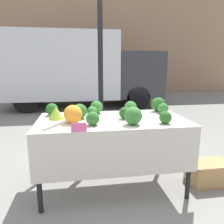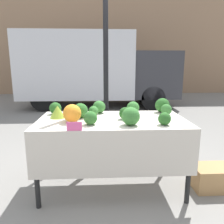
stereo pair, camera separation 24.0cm
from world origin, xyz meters
The scene contains 20 objects.
ground_plane centered at (0.00, 0.00, 0.00)m, with size 40.00×40.00×0.00m, color gray.
building_facade centered at (0.00, 8.90, 3.48)m, with size 16.00×0.60×6.96m.
tent_pole centered at (-0.05, 0.72, 1.38)m, with size 0.07×0.07×2.75m.
parked_truck centered at (-0.34, 5.23, 1.28)m, with size 5.11×2.10×2.40m.
market_table centered at (0.00, -0.06, 0.71)m, with size 1.63×0.87×0.81m.
orange_cauliflower centered at (-0.42, -0.11, 0.90)m, with size 0.19×0.19×0.19m.
romanesco_head centered at (-0.61, 0.09, 0.88)m, with size 0.18×0.18×0.14m.
broccoli_head_0 centered at (-0.14, 0.32, 0.89)m, with size 0.16×0.16×0.16m.
broccoli_head_1 centered at (-0.23, -0.22, 0.88)m, with size 0.14×0.14×0.14m.
broccoli_head_2 centered at (0.65, 0.32, 0.90)m, with size 0.18×0.18×0.18m.
broccoli_head_3 centered at (0.51, -0.27, 0.87)m, with size 0.13×0.13×0.13m.
broccoli_head_4 centered at (0.66, 0.17, 0.87)m, with size 0.13×0.13×0.13m.
broccoli_head_5 centered at (0.27, 0.25, 0.89)m, with size 0.15×0.15×0.15m.
broccoli_head_6 centered at (-0.21, 0.17, 0.87)m, with size 0.12×0.12×0.12m.
broccoli_head_7 centered at (0.14, -0.01, 0.88)m, with size 0.13×0.13×0.13m.
broccoli_head_8 centered at (-0.68, 0.29, 0.88)m, with size 0.15×0.15×0.15m.
broccoli_head_9 centered at (-0.35, 0.08, 0.89)m, with size 0.17×0.17×0.17m.
broccoli_head_10 centered at (0.17, -0.26, 0.90)m, with size 0.18×0.18×0.18m.
price_sign centered at (-0.37, -0.42, 0.85)m, with size 0.14×0.01×0.08m.
produce_crate centered at (1.16, -0.12, 0.13)m, with size 0.47×0.32×0.26m.
Camera 2 is at (-0.12, -2.35, 1.39)m, focal length 35.00 mm.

